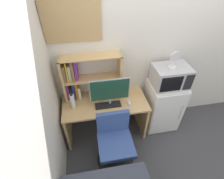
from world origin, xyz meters
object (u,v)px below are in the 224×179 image
object	(u,v)px
wall_corkboard	(72,22)
computer_mouse	(129,103)
hutch_bookshelf	(82,77)
monitor	(110,91)
mini_fridge	(162,106)
keyboard	(108,105)
water_bottle	(73,101)
microwave	(170,76)
desk_fan	(175,59)
desk_chair	(115,144)

from	to	relation	value
wall_corkboard	computer_mouse	bearing A→B (deg)	-29.58
hutch_bookshelf	monitor	world-z (taller)	hutch_bookshelf
mini_fridge	wall_corkboard	xyz separation A→B (m)	(-1.30, 0.26, 1.38)
monitor	mini_fridge	world-z (taller)	monitor
monitor	keyboard	bearing A→B (deg)	-133.03
monitor	keyboard	world-z (taller)	monitor
water_bottle	wall_corkboard	size ratio (longest dim) A/B	0.36
microwave	desk_fan	size ratio (longest dim) A/B	2.13
hutch_bookshelf	microwave	xyz separation A→B (m)	(1.28, -0.17, -0.02)
keyboard	hutch_bookshelf	bearing A→B (deg)	139.64
microwave	desk_chair	size ratio (longest dim) A/B	0.62
mini_fridge	desk_fan	xyz separation A→B (m)	(-0.01, -0.00, 0.90)
hutch_bookshelf	computer_mouse	bearing A→B (deg)	-24.33
desk_chair	wall_corkboard	xyz separation A→B (m)	(-0.38, 0.78, 1.46)
desk_fan	wall_corkboard	bearing A→B (deg)	168.64
hutch_bookshelf	keyboard	size ratio (longest dim) A/B	2.23
computer_mouse	desk_fan	world-z (taller)	desk_fan
hutch_bookshelf	wall_corkboard	size ratio (longest dim) A/B	1.21
keyboard	monitor	bearing A→B (deg)	46.97
monitor	wall_corkboard	distance (m)	0.99
wall_corkboard	hutch_bookshelf	bearing A→B (deg)	-73.84
computer_mouse	wall_corkboard	size ratio (longest dim) A/B	0.15
microwave	desk_chair	world-z (taller)	microwave
desk_fan	computer_mouse	bearing A→B (deg)	-169.42
water_bottle	desk_fan	size ratio (longest dim) A/B	1.04
desk_chair	computer_mouse	bearing A→B (deg)	54.29
mini_fridge	desk_fan	world-z (taller)	desk_fan
keyboard	computer_mouse	bearing A→B (deg)	-2.02
desk_chair	wall_corkboard	world-z (taller)	wall_corkboard
hutch_bookshelf	wall_corkboard	bearing A→B (deg)	106.16
microwave	wall_corkboard	bearing A→B (deg)	168.94
computer_mouse	desk_chair	bearing A→B (deg)	-125.71
hutch_bookshelf	mini_fridge	distance (m)	1.44
water_bottle	mini_fridge	bearing A→B (deg)	2.17
water_bottle	microwave	bearing A→B (deg)	2.28
computer_mouse	water_bottle	world-z (taller)	water_bottle
keyboard	computer_mouse	world-z (taller)	computer_mouse
monitor	keyboard	size ratio (longest dim) A/B	1.49
desk_chair	wall_corkboard	distance (m)	1.70
monitor	mini_fridge	distance (m)	1.06
computer_mouse	hutch_bookshelf	bearing A→B (deg)	155.67
hutch_bookshelf	water_bottle	bearing A→B (deg)	-126.65
wall_corkboard	microwave	bearing A→B (deg)	-11.06
desk_fan	water_bottle	bearing A→B (deg)	-177.90
hutch_bookshelf	mini_fridge	bearing A→B (deg)	-7.55
computer_mouse	water_bottle	xyz separation A→B (m)	(-0.81, 0.06, 0.10)
mini_fridge	microwave	bearing A→B (deg)	89.86
monitor	microwave	world-z (taller)	microwave
water_bottle	wall_corkboard	distance (m)	1.04
monitor	desk_fan	size ratio (longest dim) A/B	2.30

